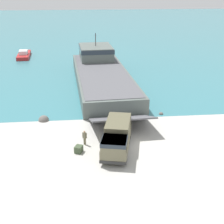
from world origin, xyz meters
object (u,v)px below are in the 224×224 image
(military_truck, at_px, (117,137))
(cargo_crate, at_px, (79,149))
(soldier_on_ramp, at_px, (85,137))
(landing_craft, at_px, (101,72))
(moored_boat_b, at_px, (24,55))

(military_truck, relative_size, cargo_crate, 8.81)
(military_truck, xyz_separation_m, soldier_on_ramp, (-3.31, 1.43, -0.56))
(landing_craft, bearing_deg, moored_boat_b, 124.15)
(landing_craft, xyz_separation_m, moored_boat_b, (-16.85, 21.86, -1.20))
(landing_craft, distance_m, cargo_crate, 24.88)
(landing_craft, distance_m, military_truck, 24.38)
(soldier_on_ramp, relative_size, moored_boat_b, 0.18)
(moored_boat_b, relative_size, cargo_crate, 10.65)
(soldier_on_ramp, xyz_separation_m, moored_boat_b, (-13.63, 44.80, -0.39))
(military_truck, xyz_separation_m, cargo_crate, (-3.97, -0.16, -1.15))
(soldier_on_ramp, xyz_separation_m, cargo_crate, (-0.65, -1.59, -0.59))
(moored_boat_b, bearing_deg, military_truck, -74.10)
(landing_craft, distance_m, soldier_on_ramp, 23.19)
(cargo_crate, bearing_deg, moored_boat_b, 105.63)
(military_truck, height_order, soldier_on_ramp, military_truck)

